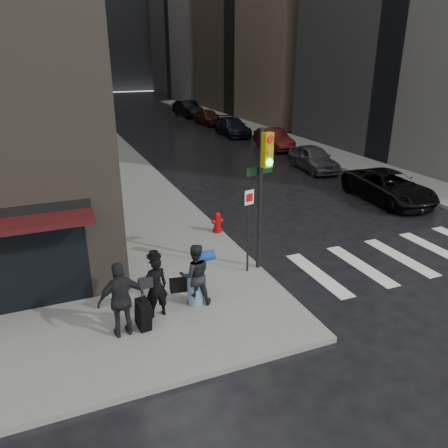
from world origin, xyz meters
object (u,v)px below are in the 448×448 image
at_px(man_greycoat, 121,300).
at_px(parked_car_3, 232,127).
at_px(fire_hydrant, 217,223).
at_px(parked_car_4, 208,117).
at_px(man_jeans, 195,275).
at_px(parked_car_0, 389,187).
at_px(parked_car_2, 274,139).
at_px(parked_car_5, 188,109).
at_px(man_overcoat, 153,292).
at_px(traffic_light, 262,182).
at_px(parked_car_1, 313,158).

bearing_deg(man_greycoat, parked_car_3, -124.28).
height_order(fire_hydrant, parked_car_4, parked_car_4).
height_order(man_jeans, fire_hydrant, man_jeans).
distance_m(parked_car_0, parked_car_2, 12.27).
relative_size(fire_hydrant, parked_car_5, 0.15).
height_order(man_overcoat, traffic_light, traffic_light).
distance_m(traffic_light, parked_car_5, 35.90).
relative_size(fire_hydrant, parked_car_1, 0.19).
xyz_separation_m(man_jeans, parked_car_3, (11.30, 23.56, -0.30)).
bearing_deg(parked_car_3, man_overcoat, -114.34).
bearing_deg(man_overcoat, traffic_light, -165.61).
xyz_separation_m(parked_car_0, parked_car_4, (0.46, 24.49, 0.04)).
distance_m(man_greycoat, parked_car_1, 17.68).
bearing_deg(parked_car_0, man_greycoat, -151.99).
height_order(man_greycoat, fire_hydrant, man_greycoat).
bearing_deg(parked_car_5, traffic_light, -109.25).
height_order(fire_hydrant, parked_car_1, parked_car_1).
bearing_deg(man_greycoat, parked_car_4, -119.47).
distance_m(man_greycoat, parked_car_5, 38.87).
bearing_deg(parked_car_0, parked_car_5, 92.91).
distance_m(man_greycoat, parked_car_2, 22.74).
xyz_separation_m(fire_hydrant, parked_car_3, (8.95, 19.21, 0.21)).
bearing_deg(man_jeans, man_greycoat, 27.29).
relative_size(man_overcoat, parked_car_5, 0.36).
bearing_deg(parked_car_0, parked_car_4, 92.68).
height_order(traffic_light, parked_car_2, traffic_light).
bearing_deg(man_overcoat, parked_car_5, -116.23).
xyz_separation_m(parked_car_1, parked_car_2, (0.76, 6.12, -0.00)).
distance_m(man_jeans, parked_car_2, 21.05).
relative_size(man_jeans, parked_car_1, 0.41).
relative_size(man_jeans, fire_hydrant, 2.21).
height_order(man_greycoat, parked_car_2, man_greycoat).
xyz_separation_m(parked_car_1, parked_car_4, (0.46, 18.37, 0.02)).
distance_m(fire_hydrant, parked_car_4, 26.93).
relative_size(man_greycoat, parked_car_0, 0.38).
bearing_deg(fire_hydrant, parked_car_3, 65.02).
xyz_separation_m(fire_hydrant, parked_car_4, (9.13, 25.33, 0.22)).
relative_size(traffic_light, parked_car_4, 1.02).
height_order(parked_car_0, parked_car_4, parked_car_4).
relative_size(man_overcoat, parked_car_3, 0.37).
relative_size(parked_car_0, parked_car_3, 1.01).
xyz_separation_m(man_overcoat, man_greycoat, (-0.82, -0.38, 0.18)).
xyz_separation_m(parked_car_0, parked_car_3, (0.28, 18.37, 0.02)).
bearing_deg(parked_car_4, man_jeans, -113.50).
bearing_deg(parked_car_1, fire_hydrant, -135.60).
relative_size(man_overcoat, man_jeans, 1.07).
distance_m(man_overcoat, traffic_light, 4.35).
relative_size(man_greycoat, parked_car_4, 0.44).
height_order(parked_car_0, parked_car_3, parked_car_3).
height_order(man_overcoat, man_jeans, man_overcoat).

